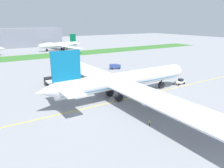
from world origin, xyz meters
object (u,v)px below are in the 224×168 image
at_px(ground_crew_wingwalker_port, 150,122).
at_px(service_truck_baggage_loader, 115,66).
at_px(airliner_foreground, 121,81).
at_px(pushback_tug, 180,82).
at_px(service_truck_catering_van, 71,65).
at_px(parked_airliner_far_centre, 60,45).
at_px(service_truck_fuel_bowser, 51,80).

relative_size(ground_crew_wingwalker_port, service_truck_baggage_loader, 0.26).
height_order(airliner_foreground, pushback_tug, airliner_foreground).
height_order(ground_crew_wingwalker_port, service_truck_catering_van, service_truck_catering_van).
bearing_deg(pushback_tug, service_truck_baggage_loader, 99.33).
xyz_separation_m(ground_crew_wingwalker_port, service_truck_baggage_loader, (28.44, 58.69, 0.50)).
height_order(pushback_tug, ground_crew_wingwalker_port, pushback_tug).
height_order(service_truck_catering_van, parked_airliner_far_centre, parked_airliner_far_centre).
xyz_separation_m(ground_crew_wingwalker_port, service_truck_fuel_bowser, (-9.33, 47.90, 0.73)).
bearing_deg(airliner_foreground, service_truck_fuel_bowser, 119.16).
xyz_separation_m(airliner_foreground, service_truck_baggage_loader, (22.53, 38.10, -4.27)).
height_order(pushback_tug, service_truck_baggage_loader, service_truck_baggage_loader).
bearing_deg(ground_crew_wingwalker_port, service_truck_fuel_bowser, 101.02).
relative_size(pushback_tug, service_truck_catering_van, 1.01).
bearing_deg(pushback_tug, service_truck_catering_van, 114.50).
xyz_separation_m(service_truck_fuel_bowser, service_truck_catering_van, (19.49, 26.57, -0.17)).
relative_size(service_truck_baggage_loader, service_truck_catering_van, 0.98).
bearing_deg(service_truck_baggage_loader, airliner_foreground, -120.59).
distance_m(service_truck_catering_van, parked_airliner_far_centre, 76.78).
bearing_deg(ground_crew_wingwalker_port, service_truck_baggage_loader, 64.15).
relative_size(service_truck_catering_van, parked_airliner_far_centre, 0.10).
bearing_deg(service_truck_fuel_bowser, pushback_tug, -31.76).
distance_m(airliner_foreground, service_truck_fuel_bowser, 31.54).
height_order(airliner_foreground, service_truck_catering_van, airliner_foreground).
height_order(pushback_tug, service_truck_catering_van, service_truck_catering_van).
height_order(airliner_foreground, service_truck_baggage_loader, airliner_foreground).
xyz_separation_m(service_truck_fuel_bowser, parked_airliner_far_centre, (39.79, 100.55, 2.89)).
distance_m(pushback_tug, service_truck_baggage_loader, 38.55).
xyz_separation_m(airliner_foreground, service_truck_catering_van, (4.25, 53.88, -4.21)).
bearing_deg(service_truck_fuel_bowser, service_truck_baggage_loader, 15.94).
bearing_deg(airliner_foreground, pushback_tug, 0.14).
distance_m(pushback_tug, parked_airliner_far_centre, 127.92).
distance_m(pushback_tug, service_truck_catering_van, 59.14).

